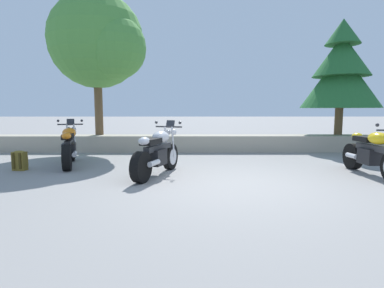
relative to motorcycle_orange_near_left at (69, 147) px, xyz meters
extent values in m
plane|color=gray|center=(3.94, -2.08, -0.49)|extent=(120.00, 120.00, 0.00)
cube|color=#A89E89|center=(3.94, 2.72, -0.21)|extent=(36.00, 0.80, 0.55)
cylinder|color=black|center=(-0.20, 0.66, -0.18)|extent=(0.31, 0.63, 0.62)
cylinder|color=black|center=(0.21, -0.71, -0.18)|extent=(0.35, 0.65, 0.62)
cylinder|color=silver|center=(-0.20, 0.66, -0.18)|extent=(0.26, 0.41, 0.38)
cube|color=black|center=(0.02, -0.07, -0.08)|extent=(0.44, 0.55, 0.34)
cube|color=#2D2D30|center=(-0.01, 0.02, 0.12)|extent=(0.45, 1.09, 0.12)
ellipsoid|color=orange|center=(-0.05, 0.17, 0.34)|extent=(0.48, 0.60, 0.26)
cube|color=black|center=(0.09, -0.29, 0.28)|extent=(0.41, 0.61, 0.12)
ellipsoid|color=orange|center=(0.17, -0.58, 0.32)|extent=(0.29, 0.33, 0.16)
cylinder|color=#2D2D30|center=(-0.18, 0.59, 0.54)|extent=(0.64, 0.22, 0.04)
sphere|color=silver|center=(-0.29, 0.70, 0.40)|extent=(0.13, 0.13, 0.13)
sphere|color=silver|center=(-0.15, 0.74, 0.40)|extent=(0.13, 0.13, 0.13)
cube|color=#26282D|center=(-0.21, 0.68, 0.60)|extent=(0.22, 0.15, 0.18)
cylinder|color=silver|center=(0.30, -0.44, -0.13)|extent=(0.21, 0.40, 0.11)
cylinder|color=silver|center=(-0.28, 0.60, 0.18)|extent=(0.09, 0.17, 0.73)
cylinder|color=silver|center=(-0.10, 0.65, 0.18)|extent=(0.09, 0.17, 0.73)
sphere|color=#2D2D30|center=(-0.46, 0.46, 0.64)|extent=(0.07, 0.07, 0.07)
sphere|color=#2D2D30|center=(0.12, 0.64, 0.64)|extent=(0.07, 0.07, 0.07)
cylinder|color=black|center=(2.62, -0.56, -0.18)|extent=(0.34, 0.63, 0.62)
cylinder|color=black|center=(2.14, -1.91, -0.18)|extent=(0.38, 0.64, 0.62)
cylinder|color=silver|center=(2.62, -0.56, -0.18)|extent=(0.28, 0.42, 0.38)
cube|color=black|center=(2.37, -1.28, -0.08)|extent=(0.46, 0.56, 0.34)
cube|color=#2D2D30|center=(2.40, -1.19, 0.12)|extent=(0.50, 1.08, 0.12)
ellipsoid|color=#BCBCC1|center=(2.45, -1.05, 0.34)|extent=(0.49, 0.60, 0.26)
cube|color=black|center=(2.29, -1.50, 0.28)|extent=(0.43, 0.61, 0.12)
ellipsoid|color=#BCBCC1|center=(2.19, -1.78, 0.32)|extent=(0.30, 0.34, 0.16)
cylinder|color=#2D2D30|center=(2.60, -0.63, 0.54)|extent=(0.63, 0.26, 0.04)
sphere|color=silver|center=(2.58, -0.48, 0.40)|extent=(0.13, 0.13, 0.13)
sphere|color=silver|center=(2.71, -0.52, 0.40)|extent=(0.13, 0.13, 0.13)
cube|color=#26282D|center=(2.63, -0.54, 0.60)|extent=(0.22, 0.16, 0.18)
cylinder|color=silver|center=(2.37, -1.74, -0.13)|extent=(0.23, 0.39, 0.11)
cylinder|color=silver|center=(2.53, -0.56, 0.18)|extent=(0.10, 0.17, 0.73)
cylinder|color=silver|center=(2.70, -0.62, 0.18)|extent=(0.10, 0.17, 0.73)
sphere|color=#2D2D30|center=(2.30, -0.57, 0.64)|extent=(0.07, 0.07, 0.07)
sphere|color=#2D2D30|center=(2.87, -0.77, 0.64)|extent=(0.07, 0.07, 0.07)
cylinder|color=black|center=(7.02, -0.54, -0.18)|extent=(0.19, 0.62, 0.62)
cube|color=black|center=(7.04, -1.21, -0.08)|extent=(0.33, 0.49, 0.34)
cube|color=#2D2D30|center=(7.04, -1.31, 0.12)|extent=(0.16, 1.10, 0.12)
ellipsoid|color=yellow|center=(7.04, -1.46, 0.34)|extent=(0.35, 0.53, 0.26)
cube|color=black|center=(7.03, -0.98, 0.28)|extent=(0.27, 0.57, 0.12)
ellipsoid|color=yellow|center=(7.03, -0.68, 0.32)|extent=(0.23, 0.28, 0.16)
cylinder|color=silver|center=(6.87, -0.78, -0.13)|extent=(0.12, 0.38, 0.11)
sphere|color=#2D2D30|center=(6.75, -1.86, 0.64)|extent=(0.07, 0.07, 0.07)
cube|color=brown|center=(-0.93, -0.64, -0.27)|extent=(0.32, 0.22, 0.44)
cube|color=brown|center=(-0.92, -0.53, -0.31)|extent=(0.24, 0.08, 0.24)
ellipsoid|color=brown|center=(-0.93, -0.64, -0.06)|extent=(0.30, 0.21, 0.08)
cube|color=#403513|center=(-1.03, -0.74, -0.25)|extent=(0.05, 0.04, 0.37)
cube|color=#403513|center=(-0.86, -0.76, -0.25)|extent=(0.05, 0.04, 0.37)
cylinder|color=brown|center=(-0.10, 3.00, 1.07)|extent=(0.28, 0.28, 2.02)
sphere|color=#4C8E3D|center=(-0.10, 3.00, 3.29)|extent=(3.21, 3.21, 3.21)
sphere|color=#4C8E3D|center=(0.62, 2.52, 2.97)|extent=(2.08, 2.08, 2.08)
cylinder|color=brown|center=(8.35, 3.01, 0.69)|extent=(0.27, 0.27, 1.26)
cone|color=#23602D|center=(8.35, 3.01, 1.99)|extent=(2.67, 2.67, 1.97)
cone|color=#23602D|center=(8.35, 3.01, 2.80)|extent=(1.92, 1.92, 1.42)
cone|color=#23602D|center=(8.35, 3.01, 3.61)|extent=(1.17, 1.17, 0.87)
camera|label=1|loc=(3.10, -7.82, 0.94)|focal=28.69mm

